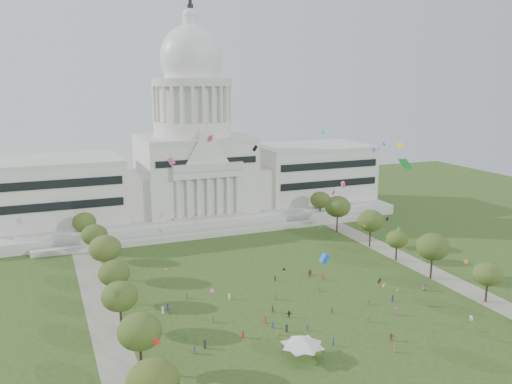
# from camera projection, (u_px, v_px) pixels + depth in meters

# --- Properties ---
(ground) EXTENTS (400.00, 400.00, 0.00)m
(ground) POSITION_uv_depth(u_px,v_px,m) (328.00, 329.00, 126.87)
(ground) COLOR #344B1B
(ground) RESTS_ON ground
(capitol) EXTENTS (160.00, 64.50, 91.30)m
(capitol) POSITION_uv_depth(u_px,v_px,m) (194.00, 164.00, 225.22)
(capitol) COLOR beige
(capitol) RESTS_ON ground
(path_left) EXTENTS (8.00, 160.00, 0.04)m
(path_left) POSITION_uv_depth(u_px,v_px,m) (102.00, 311.00, 136.46)
(path_left) COLOR gray
(path_left) RESTS_ON ground
(path_right) EXTENTS (8.00, 160.00, 0.04)m
(path_right) POSITION_uv_depth(u_px,v_px,m) (414.00, 263.00, 171.67)
(path_right) COLOR gray
(path_right) RESTS_ON ground
(row_tree_l_0) EXTENTS (8.85, 8.85, 12.59)m
(row_tree_l_0) POSITION_uv_depth(u_px,v_px,m) (153.00, 381.00, 88.75)
(row_tree_l_0) COLOR black
(row_tree_l_0) RESTS_ON ground
(row_tree_l_1) EXTENTS (8.86, 8.86, 12.59)m
(row_tree_l_1) POSITION_uv_depth(u_px,v_px,m) (140.00, 332.00, 106.15)
(row_tree_l_1) COLOR black
(row_tree_l_1) RESTS_ON ground
(row_tree_r_1) EXTENTS (7.58, 7.58, 10.78)m
(row_tree_r_1) POSITION_uv_depth(u_px,v_px,m) (488.00, 274.00, 140.65)
(row_tree_r_1) COLOR black
(row_tree_r_1) RESTS_ON ground
(row_tree_l_2) EXTENTS (8.42, 8.42, 11.97)m
(row_tree_l_2) POSITION_uv_depth(u_px,v_px,m) (120.00, 296.00, 124.26)
(row_tree_l_2) COLOR black
(row_tree_l_2) RESTS_ON ground
(row_tree_r_2) EXTENTS (9.55, 9.55, 13.58)m
(row_tree_r_2) POSITION_uv_depth(u_px,v_px,m) (433.00, 247.00, 156.87)
(row_tree_r_2) COLOR black
(row_tree_r_2) RESTS_ON ground
(row_tree_l_3) EXTENTS (8.12, 8.12, 11.55)m
(row_tree_l_3) POSITION_uv_depth(u_px,v_px,m) (114.00, 273.00, 139.74)
(row_tree_l_3) COLOR black
(row_tree_l_3) RESTS_ON ground
(row_tree_r_3) EXTENTS (7.01, 7.01, 9.98)m
(row_tree_r_3) POSITION_uv_depth(u_px,v_px,m) (397.00, 239.00, 172.95)
(row_tree_r_3) COLOR black
(row_tree_r_3) RESTS_ON ground
(row_tree_l_4) EXTENTS (9.29, 9.29, 13.21)m
(row_tree_l_4) POSITION_uv_depth(u_px,v_px,m) (105.00, 248.00, 156.27)
(row_tree_l_4) COLOR black
(row_tree_l_4) RESTS_ON ground
(row_tree_r_4) EXTENTS (9.19, 9.19, 13.06)m
(row_tree_r_4) POSITION_uv_depth(u_px,v_px,m) (371.00, 221.00, 186.73)
(row_tree_r_4) COLOR black
(row_tree_r_4) RESTS_ON ground
(row_tree_l_5) EXTENTS (8.33, 8.33, 11.85)m
(row_tree_l_5) POSITION_uv_depth(u_px,v_px,m) (95.00, 235.00, 172.91)
(row_tree_l_5) COLOR black
(row_tree_l_5) RESTS_ON ground
(row_tree_r_5) EXTENTS (9.82, 9.82, 13.96)m
(row_tree_r_5) POSITION_uv_depth(u_px,v_px,m) (338.00, 207.00, 204.40)
(row_tree_r_5) COLOR black
(row_tree_r_5) RESTS_ON ground
(row_tree_l_6) EXTENTS (8.19, 8.19, 11.64)m
(row_tree_l_6) POSITION_uv_depth(u_px,v_px,m) (84.00, 222.00, 188.78)
(row_tree_l_6) COLOR black
(row_tree_l_6) RESTS_ON ground
(row_tree_r_6) EXTENTS (8.42, 8.42, 11.97)m
(row_tree_r_6) POSITION_uv_depth(u_px,v_px,m) (320.00, 200.00, 221.87)
(row_tree_r_6) COLOR black
(row_tree_r_6) RESTS_ON ground
(event_tent) EXTENTS (9.81, 9.81, 5.27)m
(event_tent) POSITION_uv_depth(u_px,v_px,m) (302.00, 340.00, 112.83)
(event_tent) COLOR #4C4C4C
(event_tent) RESTS_ON ground
(person_0) EXTENTS (0.99, 1.13, 1.96)m
(person_0) POSITION_uv_depth(u_px,v_px,m) (424.00, 287.00, 149.63)
(person_0) COLOR #994C8C
(person_0) RESTS_ON ground
(person_2) EXTENTS (0.87, 0.88, 1.57)m
(person_2) POSITION_uv_depth(u_px,v_px,m) (398.00, 290.00, 148.32)
(person_2) COLOR silver
(person_2) RESTS_ON ground
(person_3) EXTENTS (0.89, 1.28, 1.79)m
(person_3) POSITION_uv_depth(u_px,v_px,m) (369.00, 319.00, 130.08)
(person_3) COLOR #33723F
(person_3) RESTS_ON ground
(person_4) EXTENTS (0.60, 0.98, 1.59)m
(person_4) POSITION_uv_depth(u_px,v_px,m) (332.00, 311.00, 135.02)
(person_4) COLOR #33723F
(person_4) RESTS_ON ground
(person_5) EXTENTS (1.77, 1.25, 1.77)m
(person_5) POSITION_uv_depth(u_px,v_px,m) (289.00, 314.00, 132.78)
(person_5) COLOR #26262B
(person_5) RESTS_ON ground
(person_6) EXTENTS (0.61, 0.81, 1.48)m
(person_6) POSITION_uv_depth(u_px,v_px,m) (395.00, 349.00, 116.07)
(person_6) COLOR olive
(person_6) RESTS_ON ground
(person_7) EXTENTS (0.77, 0.79, 1.76)m
(person_7) POSITION_uv_depth(u_px,v_px,m) (333.00, 342.00, 118.86)
(person_7) COLOR navy
(person_7) RESTS_ON ground
(person_8) EXTENTS (0.91, 0.65, 1.72)m
(person_8) POSITION_uv_depth(u_px,v_px,m) (272.00, 309.00, 135.82)
(person_8) COLOR #4C4C51
(person_8) RESTS_ON ground
(person_9) EXTENTS (1.39, 1.22, 1.92)m
(person_9) POSITION_uv_depth(u_px,v_px,m) (397.00, 311.00, 134.06)
(person_9) COLOR #994C8C
(person_9) RESTS_ON ground
(person_10) EXTENTS (0.59, 0.94, 1.50)m
(person_10) POSITION_uv_depth(u_px,v_px,m) (369.00, 302.00, 140.13)
(person_10) COLOR #994C8C
(person_10) RESTS_ON ground
(person_11) EXTENTS (1.97, 1.42, 1.98)m
(person_11) POSITION_uv_depth(u_px,v_px,m) (391.00, 337.00, 120.97)
(person_11) COLOR olive
(person_11) RESTS_ON ground
(distant_crowd) EXTENTS (58.32, 33.39, 1.92)m
(distant_crowd) POSITION_uv_depth(u_px,v_px,m) (252.00, 309.00, 135.44)
(distant_crowd) COLOR #4C4C51
(distant_crowd) RESTS_ON ground
(kite_swarm) EXTENTS (94.61, 101.01, 44.46)m
(kite_swarm) POSITION_uv_depth(u_px,v_px,m) (310.00, 216.00, 128.37)
(kite_swarm) COLOR blue
(kite_swarm) RESTS_ON ground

